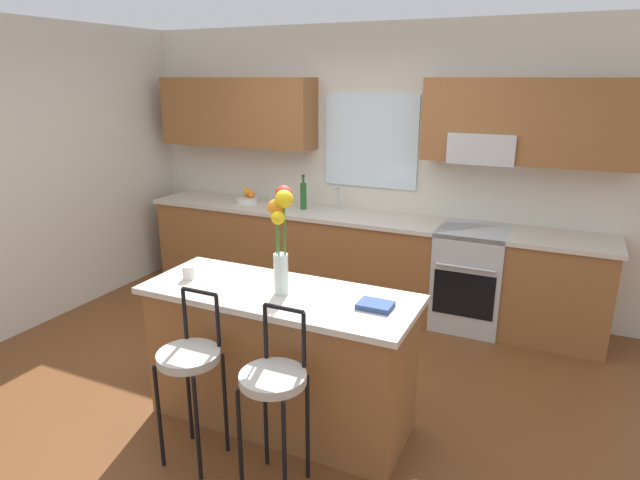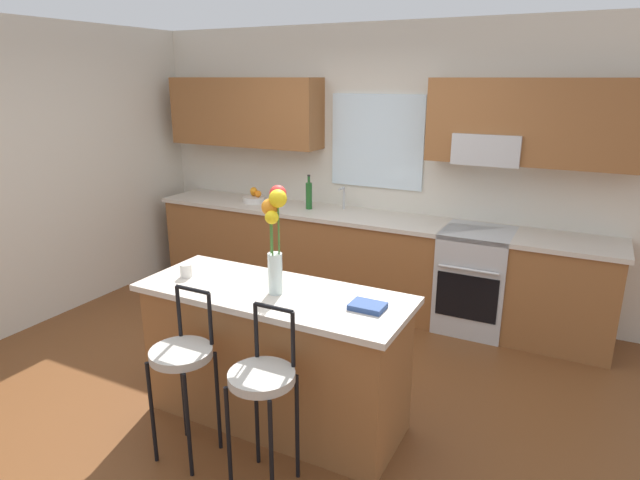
{
  "view_description": "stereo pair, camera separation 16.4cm",
  "coord_description": "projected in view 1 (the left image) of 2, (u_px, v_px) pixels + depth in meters",
  "views": [
    {
      "loc": [
        1.78,
        -3.04,
        2.21
      ],
      "look_at": [
        0.12,
        0.55,
        1.0
      ],
      "focal_mm": 30.13,
      "sensor_mm": 36.0,
      "label": 1
    },
    {
      "loc": [
        1.93,
        -2.97,
        2.21
      ],
      "look_at": [
        0.12,
        0.55,
        1.0
      ],
      "focal_mm": 30.13,
      "sensor_mm": 36.0,
      "label": 2
    }
  ],
  "objects": [
    {
      "name": "ground_plane",
      "position": [
        275.0,
        386.0,
        4.0
      ],
      "size": [
        14.0,
        14.0,
        0.0
      ],
      "primitive_type": "plane",
      "color": "brown"
    },
    {
      "name": "sink_faucet",
      "position": [
        338.0,
        195.0,
        5.4
      ],
      "size": [
        0.02,
        0.13,
        0.23
      ],
      "color": "#B7BABC",
      "rests_on": "counter_run"
    },
    {
      "name": "bottle_olive_oil",
      "position": [
        303.0,
        195.0,
        5.4
      ],
      "size": [
        0.06,
        0.06,
        0.35
      ],
      "color": "#1E5923",
      "rests_on": "counter_run"
    },
    {
      "name": "oven_range",
      "position": [
        470.0,
        277.0,
        4.87
      ],
      "size": [
        0.6,
        0.64,
        0.92
      ],
      "color": "#B7BABC",
      "rests_on": "ground"
    },
    {
      "name": "flower_vase",
      "position": [
        281.0,
        229.0,
        3.19
      ],
      "size": [
        0.16,
        0.17,
        0.67
      ],
      "color": "silver",
      "rests_on": "kitchen_island"
    },
    {
      "name": "back_wall_assembly",
      "position": [
        373.0,
        151.0,
        5.27
      ],
      "size": [
        5.6,
        0.5,
        2.7
      ],
      "color": "beige",
      "rests_on": "ground"
    },
    {
      "name": "counter_run",
      "position": [
        358.0,
        259.0,
        5.34
      ],
      "size": [
        4.56,
        0.64,
        0.92
      ],
      "color": "brown",
      "rests_on": "ground"
    },
    {
      "name": "wall_left",
      "position": [
        43.0,
        175.0,
        4.89
      ],
      "size": [
        0.12,
        4.6,
        2.7
      ],
      "primitive_type": "cube",
      "color": "beige",
      "rests_on": "ground"
    },
    {
      "name": "bar_stool_near",
      "position": [
        190.0,
        363.0,
        3.07
      ],
      "size": [
        0.36,
        0.36,
        1.04
      ],
      "color": "black",
      "rests_on": "ground"
    },
    {
      "name": "cookbook",
      "position": [
        375.0,
        305.0,
        3.11
      ],
      "size": [
        0.2,
        0.15,
        0.03
      ],
      "primitive_type": "cube",
      "color": "navy",
      "rests_on": "kitchen_island"
    },
    {
      "name": "bar_stool_middle",
      "position": [
        274.0,
        386.0,
        2.85
      ],
      "size": [
        0.36,
        0.36,
        1.04
      ],
      "color": "black",
      "rests_on": "ground"
    },
    {
      "name": "fruit_bowl_oranges",
      "position": [
        247.0,
        198.0,
        5.71
      ],
      "size": [
        0.24,
        0.24,
        0.16
      ],
      "color": "silver",
      "rests_on": "counter_run"
    },
    {
      "name": "kitchen_island",
      "position": [
        280.0,
        357.0,
        3.49
      ],
      "size": [
        1.75,
        0.68,
        0.92
      ],
      "color": "brown",
      "rests_on": "ground"
    },
    {
      "name": "mug_ceramic",
      "position": [
        189.0,
        272.0,
        3.55
      ],
      "size": [
        0.08,
        0.08,
        0.09
      ],
      "primitive_type": "cylinder",
      "color": "silver",
      "rests_on": "kitchen_island"
    }
  ]
}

